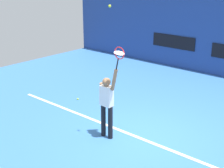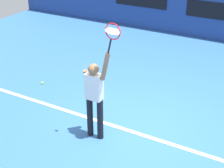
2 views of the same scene
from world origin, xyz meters
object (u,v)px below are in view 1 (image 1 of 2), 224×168
at_px(tennis_ball, 110,6).
at_px(spare_ball, 78,99).
at_px(tennis_player, 107,102).
at_px(tennis_racket, 119,54).

bearing_deg(tennis_ball, spare_ball, 152.97).
distance_m(tennis_player, tennis_racket, 1.43).
bearing_deg(tennis_ball, tennis_player, 156.60).
bearing_deg(tennis_racket, tennis_player, 179.41).
relative_size(tennis_racket, spare_ball, 9.20).
bearing_deg(tennis_player, spare_ball, 152.73).
distance_m(tennis_player, spare_ball, 3.05).
relative_size(tennis_player, tennis_racket, 3.17).
height_order(tennis_player, spare_ball, tennis_player).
height_order(tennis_player, tennis_ball, tennis_ball).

